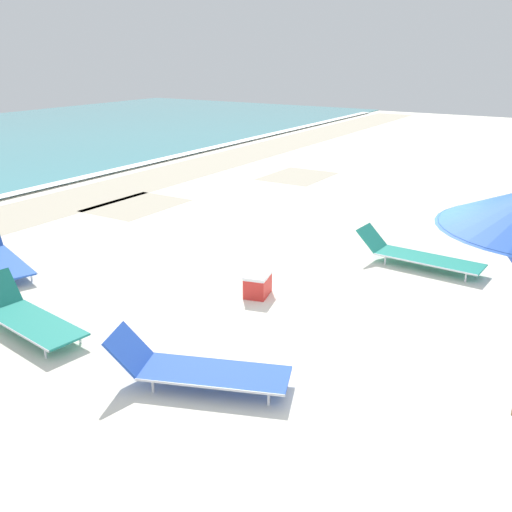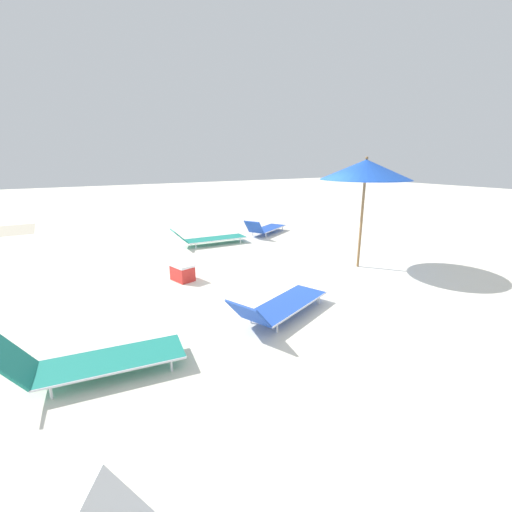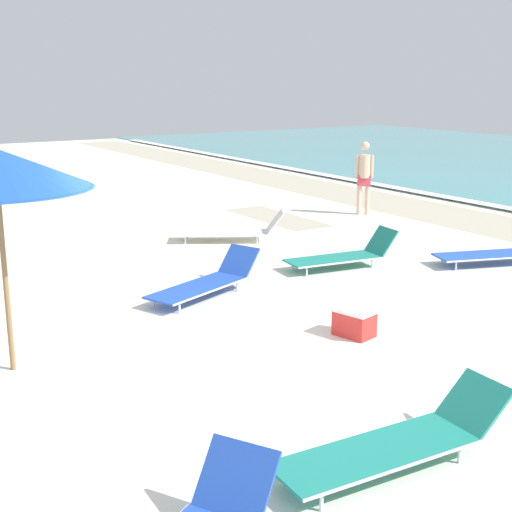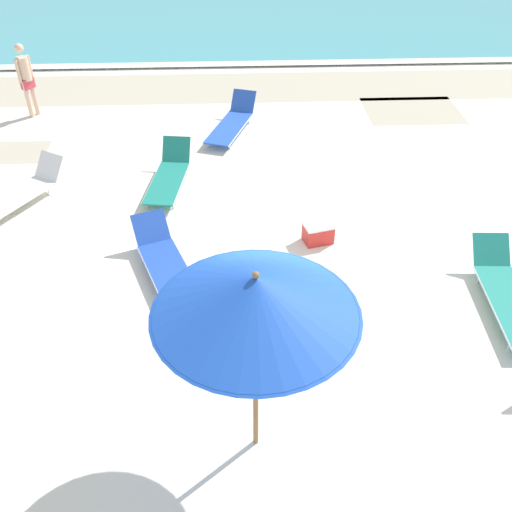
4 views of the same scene
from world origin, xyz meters
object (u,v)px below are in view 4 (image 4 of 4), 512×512
(sun_lounger_near_water_right, at_px, (169,175))
(sun_lounger_mid_beach_pair_a, at_px, (507,294))
(cooler_box, at_px, (318,232))
(sun_lounger_mid_beach_solo, at_px, (232,122))
(beachgoer_wading_adult, at_px, (26,76))
(sun_lounger_under_umbrella, at_px, (18,194))
(sun_lounger_near_water_left, at_px, (165,262))
(beach_umbrella, at_px, (256,297))

(sun_lounger_near_water_right, height_order, sun_lounger_mid_beach_pair_a, sun_lounger_near_water_right)
(sun_lounger_mid_beach_pair_a, bearing_deg, cooler_box, 149.72)
(sun_lounger_near_water_right, xyz_separation_m, sun_lounger_mid_beach_solo, (1.29, 2.48, -0.00))
(beachgoer_wading_adult, xyz_separation_m, cooler_box, (6.36, -5.65, -0.81))
(sun_lounger_under_umbrella, xyz_separation_m, sun_lounger_near_water_left, (2.97, -2.23, -0.00))
(sun_lounger_mid_beach_solo, height_order, cooler_box, sun_lounger_mid_beach_solo)
(sun_lounger_mid_beach_pair_a, relative_size, beachgoer_wading_adult, 1.30)
(sun_lounger_near_water_right, bearing_deg, beach_umbrella, -68.38)
(sun_lounger_under_umbrella, relative_size, cooler_box, 3.82)
(sun_lounger_near_water_left, bearing_deg, cooler_box, -4.58)
(beach_umbrella, xyz_separation_m, sun_lounger_under_umbrella, (-4.29, 5.48, -2.08))
(sun_lounger_under_umbrella, bearing_deg, sun_lounger_near_water_left, -5.85)
(sun_lounger_near_water_left, relative_size, beachgoer_wading_adult, 1.23)
(sun_lounger_near_water_left, bearing_deg, sun_lounger_under_umbrella, 122.06)
(sun_lounger_mid_beach_solo, bearing_deg, beach_umbrella, -69.37)
(beach_umbrella, bearing_deg, beachgoer_wading_adult, 117.80)
(sun_lounger_under_umbrella, bearing_deg, beach_umbrella, -20.90)
(sun_lounger_near_water_left, distance_m, sun_lounger_near_water_right, 2.83)
(beachgoer_wading_adult, height_order, cooler_box, beachgoer_wading_adult)
(sun_lounger_under_umbrella, bearing_deg, sun_lounger_mid_beach_pair_a, 9.53)
(beach_umbrella, height_order, sun_lounger_near_water_right, beach_umbrella)
(sun_lounger_near_water_right, bearing_deg, sun_lounger_under_umbrella, -160.03)
(beach_umbrella, distance_m, sun_lounger_mid_beach_pair_a, 4.96)
(beach_umbrella, distance_m, cooler_box, 4.70)
(sun_lounger_mid_beach_pair_a, xyz_separation_m, beachgoer_wading_adult, (-8.99, 7.41, 0.79))
(sun_lounger_under_umbrella, height_order, cooler_box, sun_lounger_under_umbrella)
(cooler_box, bearing_deg, sun_lounger_mid_beach_pair_a, -48.14)
(cooler_box, bearing_deg, sun_lounger_under_umbrella, 150.74)
(beachgoer_wading_adult, distance_m, cooler_box, 8.55)
(sun_lounger_near_water_left, xyz_separation_m, sun_lounger_mid_beach_solo, (1.14, 5.31, 0.00))
(beach_umbrella, height_order, sun_lounger_mid_beach_pair_a, beach_umbrella)
(sun_lounger_under_umbrella, relative_size, sun_lounger_near_water_left, 1.01)
(beachgoer_wading_adult, bearing_deg, sun_lounger_under_umbrella, 41.45)
(beach_umbrella, bearing_deg, sun_lounger_mid_beach_solo, 91.20)
(sun_lounger_near_water_right, distance_m, sun_lounger_mid_beach_solo, 2.79)
(sun_lounger_mid_beach_solo, relative_size, cooler_box, 3.95)
(sun_lounger_mid_beach_solo, relative_size, sun_lounger_mid_beach_pair_a, 0.98)
(sun_lounger_near_water_left, xyz_separation_m, sun_lounger_mid_beach_pair_a, (5.21, -0.99, -0.00))
(sun_lounger_mid_beach_solo, distance_m, sun_lounger_mid_beach_pair_a, 7.50)
(beach_umbrella, bearing_deg, cooler_box, 72.53)
(sun_lounger_near_water_right, relative_size, sun_lounger_mid_beach_pair_a, 0.90)
(sun_lounger_near_water_right, distance_m, cooler_box, 3.43)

